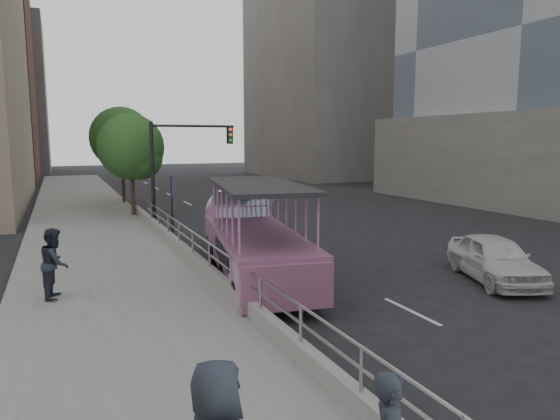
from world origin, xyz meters
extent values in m
plane|color=black|center=(0.00, 0.00, 0.00)|extent=(160.00, 160.00, 0.00)
cube|color=gray|center=(-5.75, 10.00, 0.15)|extent=(5.50, 80.00, 0.30)
cube|color=#9B9C96|center=(-3.12, 2.00, 0.48)|extent=(0.24, 30.00, 0.36)
cylinder|color=#A9AAAE|center=(-3.12, -6.00, 1.01)|extent=(0.07, 0.07, 0.70)
cylinder|color=#A9AAAE|center=(-3.12, -4.00, 1.01)|extent=(0.07, 0.07, 0.70)
cylinder|color=#A9AAAE|center=(-3.12, -2.00, 1.01)|extent=(0.07, 0.07, 0.70)
cylinder|color=#A9AAAE|center=(-3.12, 0.00, 1.01)|extent=(0.07, 0.07, 0.70)
cylinder|color=#A9AAAE|center=(-3.12, 2.00, 1.01)|extent=(0.07, 0.07, 0.70)
cylinder|color=#A9AAAE|center=(-3.12, 4.00, 1.01)|extent=(0.07, 0.07, 0.70)
cylinder|color=#A9AAAE|center=(-3.12, 6.00, 1.01)|extent=(0.07, 0.07, 0.70)
cylinder|color=#A9AAAE|center=(-3.12, 8.00, 1.01)|extent=(0.07, 0.07, 0.70)
cylinder|color=#A9AAAE|center=(-3.12, 10.00, 1.01)|extent=(0.07, 0.07, 0.70)
cylinder|color=#A9AAAE|center=(-3.12, 12.00, 1.01)|extent=(0.07, 0.07, 0.70)
cylinder|color=#A9AAAE|center=(-3.12, 2.00, 1.01)|extent=(0.06, 22.00, 0.06)
cylinder|color=#A9AAAE|center=(-3.12, 2.00, 1.34)|extent=(0.06, 22.00, 0.06)
cylinder|color=black|center=(-3.02, -0.26, 0.40)|extent=(0.44, 0.84, 0.80)
cylinder|color=black|center=(-1.10, -0.60, 0.40)|extent=(0.44, 0.84, 0.80)
cylinder|color=black|center=(-2.59, 2.18, 0.40)|extent=(0.44, 0.84, 0.80)
cylinder|color=black|center=(-0.67, 1.84, 0.40)|extent=(0.44, 0.84, 0.80)
cylinder|color=black|center=(-2.16, 4.62, 0.40)|extent=(0.44, 0.84, 0.80)
cylinder|color=black|center=(-0.24, 4.28, 0.40)|extent=(0.44, 0.84, 0.80)
cube|color=#B774A6|center=(-1.60, 2.18, 0.91)|extent=(3.44, 7.52, 1.10)
cube|color=#B774A6|center=(-0.86, 6.36, 1.13)|extent=(2.46, 2.22, 1.38)
cylinder|color=#B774A6|center=(-0.73, 7.10, 1.39)|extent=(2.15, 0.97, 2.08)
cube|color=#834C69|center=(-2.25, -1.51, 0.91)|extent=(2.23, 0.69, 1.10)
cube|color=#834C69|center=(-1.60, 2.18, 1.51)|extent=(3.59, 7.80, 0.11)
cube|color=#272629|center=(-1.66, 1.84, 3.00)|extent=(3.32, 6.15, 0.12)
cube|color=gray|center=(-1.13, 4.84, 2.05)|extent=(2.03, 0.54, 0.93)
cube|color=#B774A6|center=(-1.06, 5.23, 1.79)|extent=(2.07, 1.21, 0.44)
imported|color=silver|center=(5.12, -0.79, 0.71)|extent=(3.06, 4.48, 1.42)
imported|color=#232933|center=(-7.22, 1.88, 1.21)|extent=(0.83, 0.99, 1.81)
cylinder|color=black|center=(-2.77, 8.86, 1.30)|extent=(0.08, 0.08, 2.61)
cube|color=navy|center=(-2.77, 8.86, 2.40)|extent=(0.09, 0.65, 0.94)
cube|color=silver|center=(-2.74, 8.86, 2.40)|extent=(0.05, 0.42, 0.57)
cylinder|color=black|center=(-2.90, 12.50, 2.60)|extent=(0.18, 0.18, 5.20)
cylinder|color=black|center=(-0.90, 12.50, 5.00)|extent=(4.20, 0.12, 0.12)
cube|color=black|center=(1.00, 12.50, 4.55)|extent=(0.28, 0.22, 0.85)
sphere|color=red|center=(1.00, 12.37, 4.85)|extent=(0.16, 0.16, 0.16)
cylinder|color=#372519|center=(-3.40, 16.00, 1.54)|extent=(0.22, 0.22, 3.08)
sphere|color=#2F5D25|center=(-3.40, 16.00, 3.96)|extent=(3.52, 3.52, 3.52)
sphere|color=#2F5D25|center=(-3.00, 15.70, 3.41)|extent=(2.42, 2.42, 2.42)
cylinder|color=#372519|center=(-3.20, 22.00, 1.74)|extent=(0.22, 0.22, 3.47)
sphere|color=#2F5D25|center=(-3.20, 22.00, 4.46)|extent=(3.97, 3.97, 3.97)
sphere|color=#2F5D25|center=(-2.80, 21.70, 3.84)|extent=(2.73, 2.73, 2.73)
cube|color=gray|center=(26.00, 42.00, 16.00)|extent=(20.00, 20.00, 32.00)
camera|label=1|loc=(-6.99, -11.79, 4.32)|focal=32.00mm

